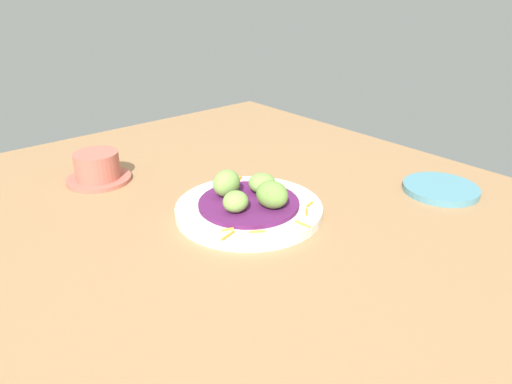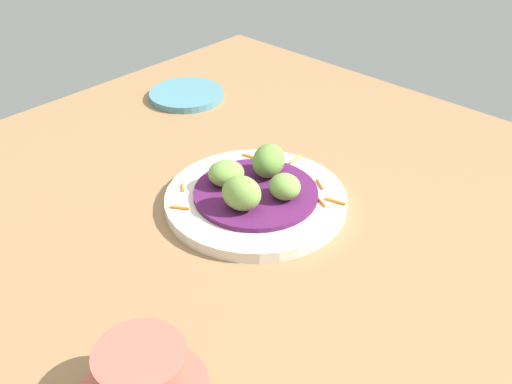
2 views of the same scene
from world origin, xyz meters
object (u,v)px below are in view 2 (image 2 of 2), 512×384
object	(u,v)px
terracotta_bowl	(142,377)
main_plate	(256,200)
guac_scoop_center	(242,193)
guac_scoop_back	(269,161)
guac_scoop_left	(226,173)
guac_scoop_right	(286,187)
side_plate_small	(186,95)

from	to	relation	value
terracotta_bowl	main_plate	bearing A→B (deg)	24.36
guac_scoop_center	guac_scoop_back	size ratio (longest dim) A/B	0.96
guac_scoop_center	guac_scoop_left	bearing A→B (deg)	63.75
guac_scoop_left	guac_scoop_center	xyz separation A→B (cm)	(-2.83, -5.73, 0.67)
guac_scoop_center	terracotta_bowl	world-z (taller)	guac_scoop_center
main_plate	terracotta_bowl	xyz separation A→B (cm)	(-30.49, -13.81, 1.86)
guac_scoop_center	guac_scoop_right	distance (cm)	6.42
main_plate	guac_scoop_back	distance (cm)	5.98
guac_scoop_back	terracotta_bowl	world-z (taller)	guac_scoop_back
main_plate	guac_scoop_center	distance (cm)	5.99
guac_scoop_back	side_plate_small	xyz separation A→B (cm)	(12.58, 32.17, -4.12)
main_plate	guac_scoop_center	world-z (taller)	guac_scoop_center
guac_scoop_center	side_plate_small	size ratio (longest dim) A/B	0.38
guac_scoop_right	guac_scoop_center	bearing A→B (deg)	153.75
main_plate	guac_scoop_right	bearing A→B (deg)	-71.25
guac_scoop_left	guac_scoop_center	world-z (taller)	guac_scoop_center
guac_scoop_back	terracotta_bowl	bearing A→B (deg)	-156.31
guac_scoop_back	side_plate_small	world-z (taller)	guac_scoop_back
guac_scoop_center	guac_scoop_back	xyz separation A→B (cm)	(8.56, 2.90, -0.01)
guac_scoop_left	side_plate_small	world-z (taller)	guac_scoop_left
guac_scoop_left	guac_scoop_back	world-z (taller)	guac_scoop_back
guac_scoop_center	guac_scoop_back	distance (cm)	9.04
guac_scoop_right	guac_scoop_back	size ratio (longest dim) A/B	0.79
main_plate	side_plate_small	world-z (taller)	main_plate
guac_scoop_center	guac_scoop_back	bearing A→B (deg)	18.75
main_plate	guac_scoop_left	size ratio (longest dim) A/B	5.00
guac_scoop_center	guac_scoop_right	world-z (taller)	guac_scoop_center
guac_scoop_center	terracotta_bowl	distance (cm)	29.06
guac_scoop_right	terracotta_bowl	bearing A→B (deg)	-163.39
side_plate_small	terracotta_bowl	size ratio (longest dim) A/B	1.11
guac_scoop_right	terracotta_bowl	xyz separation A→B (cm)	(-31.95, -9.53, -1.47)
guac_scoop_center	terracotta_bowl	xyz separation A→B (cm)	(-26.22, -12.35, -2.07)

